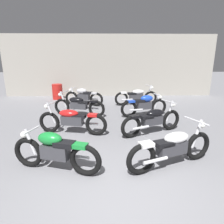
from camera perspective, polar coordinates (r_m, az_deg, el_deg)
The scene contains 11 objects.
ground_plane at distance 3.57m, azimuth 1.70°, elevation -24.17°, with size 60.00×60.00×0.00m, color gray.
back_wall at distance 12.06m, azimuth -0.79°, elevation 13.26°, with size 12.55×0.24×3.60m, color #9E998E.
motorcycle_left_row_0 at distance 4.21m, azimuth -16.26°, elevation -10.72°, with size 1.92×0.71×0.88m.
motorcycle_left_row_1 at distance 6.10m, azimuth -11.62°, elevation -2.22°, with size 2.15×0.72×0.97m.
motorcycle_left_row_2 at distance 7.96m, azimuth -9.71°, elevation 2.05°, with size 2.11×0.86×0.97m.
motorcycle_left_row_3 at distance 9.70m, azimuth -8.26°, elevation 4.56°, with size 1.92×0.71×0.88m.
motorcycle_right_row_0 at distance 4.41m, azimuth 17.18°, elevation -9.68°, with size 2.05×1.01×0.97m.
motorcycle_right_row_1 at distance 6.11m, azimuth 11.71°, elevation -2.17°, with size 2.02×1.07×0.97m.
motorcycle_right_row_2 at distance 7.93m, azimuth 9.41°, elevation 2.06°, with size 1.94×0.68×0.88m.
motorcycle_right_row_3 at distance 9.80m, azimuth 7.13°, elevation 4.68°, with size 2.16×0.72×0.97m.
oil_drum at distance 11.53m, azimuth -15.59°, elevation 5.72°, with size 0.59×0.59×0.85m.
Camera 1 is at (-0.17, -2.74, 2.28)m, focal length 31.43 mm.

